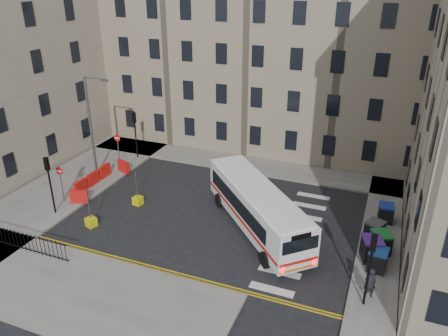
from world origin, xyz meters
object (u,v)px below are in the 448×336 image
Objects in this scene: streetlamp at (91,126)px; pedestrian at (370,283)px; bus at (257,206)px; bollard_chevron at (91,222)px; wheelie_bin_b at (372,249)px; bollard_yellow at (138,201)px; wheelie_bin_e at (386,213)px; wheelie_bin_c at (381,242)px; wheelie_bin_a at (378,259)px; wheelie_bin_d at (374,230)px.

pedestrian is at bearing -17.53° from streetlamp.
bus reaches higher than bollard_chevron.
pedestrian is (7.34, -4.20, -0.68)m from bus.
wheelie_bin_b is 2.52× the size of bollard_yellow.
bus is 15.93× the size of bollard_yellow.
bollard_yellow is at bearing -173.04° from wheelie_bin_e.
streetlamp is 5.48× the size of wheelie_bin_c.
pedestrian reaches higher than wheelie_bin_a.
wheelie_bin_e is (22.11, 1.21, -3.58)m from streetlamp.
bus is at bearing 156.11° from wheelie_bin_c.
wheelie_bin_d is at bearing 72.44° from wheelie_bin_b.
wheelie_bin_e is (0.09, 3.79, -0.05)m from wheelie_bin_c.
bollard_chevron is (-17.32, -5.07, -0.46)m from wheelie_bin_d.
wheelie_bin_e is at bearing 13.28° from bollard_yellow.
pedestrian reaches higher than wheelie_bin_d.
wheelie_bin_c reaches higher than wheelie_bin_a.
bus is at bearing -55.44° from pedestrian.
bus is 7.36m from wheelie_bin_d.
wheelie_bin_e is at bearing 22.96° from bollard_chevron.
wheelie_bin_a is 0.84× the size of wheelie_bin_c.
wheelie_bin_b reaches higher than wheelie_bin_d.
wheelie_bin_e is 2.00× the size of bollard_chevron.
wheelie_bin_e is 0.69× the size of pedestrian.
bus is at bearing -159.58° from wheelie_bin_e.
wheelie_bin_a is 0.90× the size of wheelie_bin_d.
bollard_chevron is at bearing -167.16° from wheelie_bin_a.
bollard_yellow and bollard_chevron have the same top height.
bus is at bearing 155.66° from wheelie_bin_b.
bollard_chevron is (-17.77, -3.78, -0.50)m from wheelie_bin_c.
pedestrian reaches higher than bollard_chevron.
pedestrian is at bearing -63.67° from wheelie_bin_d.
wheelie_bin_c is (0.04, 1.76, 0.02)m from wheelie_bin_a.
streetlamp is 7.36m from bollard_yellow.
wheelie_bin_a is 2.08× the size of bollard_chevron.
wheelie_bin_c is (22.02, -2.57, -3.54)m from streetlamp.
pedestrian is (-0.23, -2.54, 0.24)m from wheelie_bin_a.
wheelie_bin_c is at bearing -6.67° from streetlamp.
wheelie_bin_b is 0.87× the size of pedestrian.
wheelie_bin_a is at bearing -120.94° from pedestrian.
wheelie_bin_c reaches higher than bollard_yellow.
bus reaches higher than bollard_yellow.
bollard_yellow is at bearing -40.08° from pedestrian.
wheelie_bin_c reaches higher than wheelie_bin_d.
wheelie_bin_c is at bearing -119.34° from pedestrian.
bus is 6.31× the size of wheelie_bin_b.
wheelie_bin_c is 2.48× the size of bollard_chevron.
bollard_chevron is at bearing 171.64° from wheelie_bin_b.
wheelie_bin_c is 2.48× the size of bollard_yellow.
bollard_yellow is at bearing 155.84° from wheelie_bin_c.
bus is 8.48m from pedestrian.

